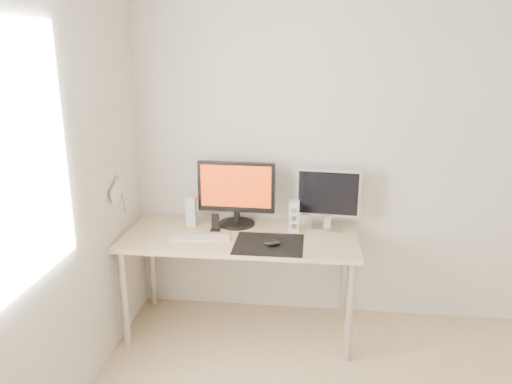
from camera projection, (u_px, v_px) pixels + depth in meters
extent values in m
plane|color=beige|center=(377.00, 153.00, 3.52)|extent=(3.50, 0.00, 3.50)
cube|color=black|center=(269.00, 244.00, 3.25)|extent=(0.45, 0.40, 0.00)
ellipsoid|color=black|center=(272.00, 243.00, 3.21)|extent=(0.12, 0.07, 0.04)
cube|color=#D1B587|center=(240.00, 237.00, 3.42)|extent=(1.60, 0.70, 0.03)
cylinder|color=silver|center=(125.00, 299.00, 3.32)|extent=(0.05, 0.05, 0.70)
cylinder|color=silver|center=(350.00, 312.00, 3.16)|extent=(0.05, 0.05, 0.70)
cylinder|color=silver|center=(152.00, 263.00, 3.88)|extent=(0.05, 0.05, 0.70)
cylinder|color=silver|center=(344.00, 273.00, 3.71)|extent=(0.05, 0.05, 0.70)
cylinder|color=black|center=(237.00, 224.00, 3.61)|extent=(0.27, 0.27, 0.02)
cylinder|color=black|center=(237.00, 215.00, 3.59)|extent=(0.05, 0.05, 0.12)
cube|color=black|center=(236.00, 187.00, 3.52)|extent=(0.55, 0.06, 0.36)
cube|color=#DC560B|center=(236.00, 187.00, 3.49)|extent=(0.50, 0.02, 0.30)
cube|color=#B1B1B3|center=(327.00, 227.00, 3.53)|extent=(0.23, 0.18, 0.01)
cube|color=silver|center=(327.00, 220.00, 3.51)|extent=(0.05, 0.04, 0.10)
cube|color=silver|center=(328.00, 193.00, 3.46)|extent=(0.45, 0.08, 0.34)
cube|color=black|center=(328.00, 194.00, 3.44)|extent=(0.41, 0.04, 0.30)
cube|color=silver|center=(192.00, 211.00, 3.56)|extent=(0.07, 0.08, 0.22)
cylinder|color=silver|center=(190.00, 221.00, 3.54)|extent=(0.04, 0.01, 0.04)
cylinder|color=silver|center=(190.00, 213.00, 3.52)|extent=(0.04, 0.01, 0.04)
cylinder|color=silver|center=(190.00, 205.00, 3.50)|extent=(0.04, 0.01, 0.04)
cube|color=white|center=(294.00, 216.00, 3.46)|extent=(0.07, 0.08, 0.22)
cylinder|color=silver|center=(294.00, 226.00, 3.44)|extent=(0.04, 0.01, 0.04)
cylinder|color=#B9B8BB|center=(294.00, 218.00, 3.42)|extent=(0.04, 0.01, 0.04)
cylinder|color=silver|center=(294.00, 210.00, 3.40)|extent=(0.04, 0.01, 0.04)
cube|color=silver|center=(200.00, 239.00, 3.32)|extent=(0.43, 0.18, 0.01)
cube|color=silver|center=(200.00, 238.00, 3.32)|extent=(0.41, 0.16, 0.01)
cube|color=black|center=(215.00, 230.00, 3.49)|extent=(0.07, 0.06, 0.01)
cube|color=black|center=(215.00, 221.00, 3.47)|extent=(0.05, 0.02, 0.11)
cylinder|color=#A57F54|center=(121.00, 194.00, 3.34)|extent=(0.01, 0.10, 0.29)
cube|color=white|center=(116.00, 192.00, 3.24)|extent=(0.00, 0.19, 0.15)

